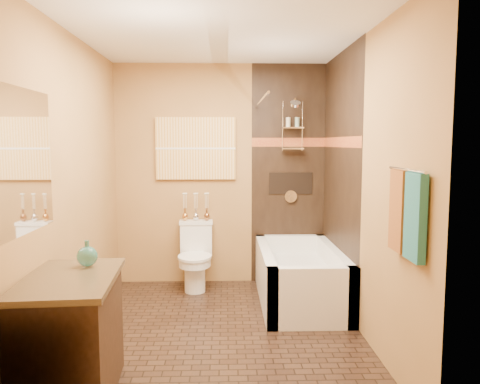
{
  "coord_description": "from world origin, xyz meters",
  "views": [
    {
      "loc": [
        0.05,
        -3.85,
        1.61
      ],
      "look_at": [
        0.18,
        0.4,
        1.17
      ],
      "focal_mm": 35.0,
      "sensor_mm": 36.0,
      "label": 1
    }
  ],
  "objects_px": {
    "toilet": "(195,256)",
    "vanity": "(71,338)",
    "bathtub": "(300,281)",
    "sunset_painting": "(196,148)"
  },
  "relations": [
    {
      "from": "sunset_painting",
      "to": "vanity",
      "type": "relative_size",
      "value": 0.97
    },
    {
      "from": "vanity",
      "to": "toilet",
      "type": "bearing_deg",
      "value": 69.81
    },
    {
      "from": "toilet",
      "to": "vanity",
      "type": "distance_m",
      "value": 2.31
    },
    {
      "from": "vanity",
      "to": "sunset_painting",
      "type": "bearing_deg",
      "value": 71.36
    },
    {
      "from": "toilet",
      "to": "vanity",
      "type": "xyz_separation_m",
      "value": [
        -0.64,
        -2.22,
        0.02
      ]
    },
    {
      "from": "sunset_painting",
      "to": "vanity",
      "type": "bearing_deg",
      "value": -104.47
    },
    {
      "from": "sunset_painting",
      "to": "toilet",
      "type": "height_order",
      "value": "sunset_painting"
    },
    {
      "from": "bathtub",
      "to": "sunset_painting",
      "type": "bearing_deg",
      "value": 146.27
    },
    {
      "from": "bathtub",
      "to": "vanity",
      "type": "xyz_separation_m",
      "value": [
        -1.72,
        -1.75,
        0.18
      ]
    },
    {
      "from": "toilet",
      "to": "sunset_painting",
      "type": "bearing_deg",
      "value": 87.3
    }
  ]
}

